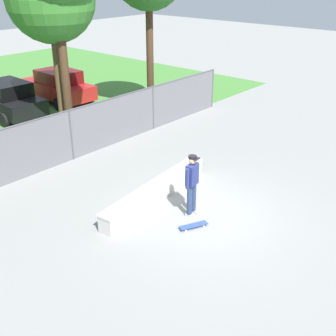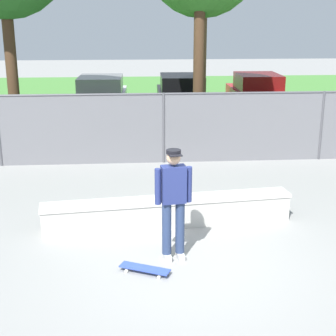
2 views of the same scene
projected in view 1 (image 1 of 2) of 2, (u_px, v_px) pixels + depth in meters
The scene contains 7 objects.
ground_plane at pixel (201, 214), 12.33m from camera, with size 80.00×80.00×0.00m, color gray.
concrete_ledge at pixel (156, 191), 13.01m from camera, with size 4.74×1.02×0.54m.
skateboarder at pixel (192, 183), 11.86m from camera, with size 0.59×0.34×1.84m.
skateboard at pixel (194, 225), 11.66m from camera, with size 0.81×0.52×0.09m.
chainlink_fence at pixel (71, 133), 15.39m from camera, with size 17.34×0.07×1.89m.
car_black at pixel (7, 99), 19.98m from camera, with size 2.11×4.25×1.66m.
car_red at pixel (58, 86), 22.14m from camera, with size 2.11×4.25×1.66m.
Camera 1 is at (-8.61, -6.24, 6.45)m, focal length 46.09 mm.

